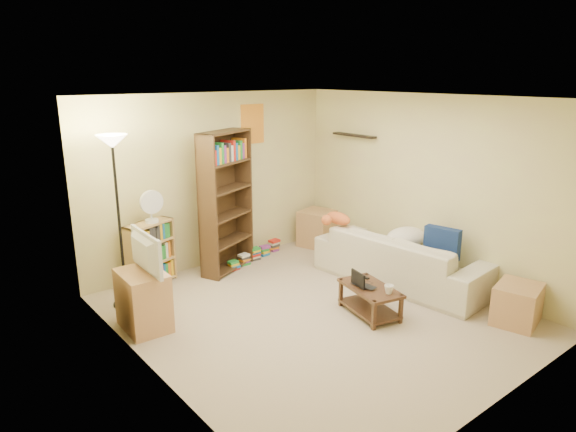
{
  "coord_description": "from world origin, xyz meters",
  "views": [
    {
      "loc": [
        -3.72,
        -4.11,
        2.75
      ],
      "look_at": [
        0.11,
        0.64,
        1.05
      ],
      "focal_mm": 32.0,
      "sensor_mm": 36.0,
      "label": 1
    }
  ],
  "objects": [
    {
      "name": "tv_stand",
      "position": [
        -1.7,
        0.95,
        0.33
      ],
      "size": [
        0.47,
        0.64,
        0.66
      ],
      "primitive_type": "cube",
      "rotation": [
        0.0,
        0.0,
        -0.04
      ],
      "color": "tan",
      "rests_on": "ground"
    },
    {
      "name": "sofa",
      "position": [
        1.55,
        -0.02,
        0.34
      ],
      "size": [
        2.54,
        1.39,
        0.69
      ],
      "primitive_type": "imported",
      "rotation": [
        0.0,
        0.0,
        1.67
      ],
      "color": "beige",
      "rests_on": "ground"
    },
    {
      "name": "mug",
      "position": [
        0.53,
        -0.66,
        0.4
      ],
      "size": [
        0.12,
        0.12,
        0.1
      ],
      "primitive_type": "imported",
      "rotation": [
        0.0,
        0.0,
        0.06
      ],
      "color": "white",
      "rests_on": "coffee_table"
    },
    {
      "name": "side_table",
      "position": [
        1.72,
        1.86,
        0.29
      ],
      "size": [
        0.64,
        0.64,
        0.59
      ],
      "primitive_type": "cube",
      "rotation": [
        0.0,
        0.0,
        0.3
      ],
      "color": "tan",
      "rests_on": "ground"
    },
    {
      "name": "tv_remote",
      "position": [
        0.65,
        -0.17,
        0.36
      ],
      "size": [
        0.05,
        0.14,
        0.02
      ],
      "primitive_type": "cube",
      "rotation": [
        0.0,
        0.0,
        0.08
      ],
      "color": "black",
      "rests_on": "coffee_table"
    },
    {
      "name": "television",
      "position": [
        -1.7,
        0.95,
        0.88
      ],
      "size": [
        0.78,
        0.16,
        0.44
      ],
      "primitive_type": "imported",
      "rotation": [
        0.0,
        0.0,
        1.53
      ],
      "color": "black",
      "rests_on": "tv_stand"
    },
    {
      "name": "cream_blanket",
      "position": [
        1.71,
        0.06,
        0.59
      ],
      "size": [
        0.63,
        0.45,
        0.27
      ],
      "primitive_type": "ellipsoid",
      "color": "silver",
      "rests_on": "sofa"
    },
    {
      "name": "room",
      "position": [
        0.0,
        0.01,
        1.62
      ],
      "size": [
        4.5,
        4.54,
        2.52
      ],
      "color": "tan",
      "rests_on": "ground"
    },
    {
      "name": "short_bookshelf",
      "position": [
        -1.11,
        2.05,
        0.43
      ],
      "size": [
        0.73,
        0.48,
        0.87
      ],
      "rotation": [
        0.0,
        0.0,
        0.34
      ],
      "color": "tan",
      "rests_on": "ground"
    },
    {
      "name": "book_stacks",
      "position": [
        0.53,
        1.95,
        0.09
      ],
      "size": [
        1.12,
        0.42,
        0.2
      ],
      "color": "red",
      "rests_on": "ground"
    },
    {
      "name": "laptop_screen",
      "position": [
        0.38,
        -0.32,
        0.45
      ],
      "size": [
        0.07,
        0.26,
        0.17
      ],
      "primitive_type": "cube",
      "rotation": [
        0.0,
        0.0,
        -0.22
      ],
      "color": "white",
      "rests_on": "laptop"
    },
    {
      "name": "tall_bookshelf",
      "position": [
        -0.01,
        1.87,
        1.06
      ],
      "size": [
        0.95,
        0.63,
        2.0
      ],
      "rotation": [
        0.0,
        0.0,
        0.4
      ],
      "color": "#462F1B",
      "rests_on": "ground"
    },
    {
      "name": "laptop",
      "position": [
        0.49,
        -0.35,
        0.36
      ],
      "size": [
        0.36,
        0.28,
        0.02
      ],
      "primitive_type": "imported",
      "rotation": [
        0.0,
        0.0,
        1.7
      ],
      "color": "black",
      "rests_on": "coffee_table"
    },
    {
      "name": "desk_fan",
      "position": [
        -1.06,
        2.01,
        1.1
      ],
      "size": [
        0.31,
        0.17,
        0.43
      ],
      "color": "white",
      "rests_on": "short_bookshelf"
    },
    {
      "name": "coffee_table",
      "position": [
        0.5,
        -0.4,
        0.21
      ],
      "size": [
        0.6,
        0.86,
        0.35
      ],
      "rotation": [
        0.0,
        0.0,
        -0.22
      ],
      "color": "#49311C",
      "rests_on": "ground"
    },
    {
      "name": "end_cabinet",
      "position": [
        1.65,
        -1.6,
        0.23
      ],
      "size": [
        0.64,
        0.57,
        0.45
      ],
      "primitive_type": "cube",
      "rotation": [
        0.0,
        0.0,
        0.25
      ],
      "color": "tan",
      "rests_on": "ground"
    },
    {
      "name": "floor_lamp",
      "position": [
        -1.63,
        1.65,
        1.66
      ],
      "size": [
        0.35,
        0.35,
        2.09
      ],
      "color": "black",
      "rests_on": "ground"
    },
    {
      "name": "navy_pillow",
      "position": [
        1.71,
        -0.51,
        0.66
      ],
      "size": [
        0.22,
        0.47,
        0.41
      ],
      "primitive_type": "cube",
      "rotation": [
        0.0,
        0.0,
        1.77
      ],
      "color": "navy",
      "rests_on": "sofa"
    },
    {
      "name": "tabby_cat",
      "position": [
        1.16,
        0.85,
        0.78
      ],
      "size": [
        0.54,
        0.23,
        0.19
      ],
      "color": "orange",
      "rests_on": "sofa"
    }
  ]
}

